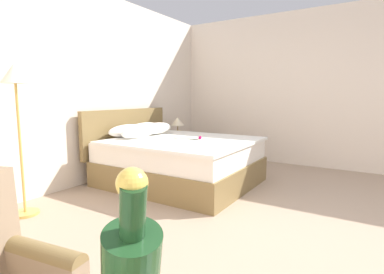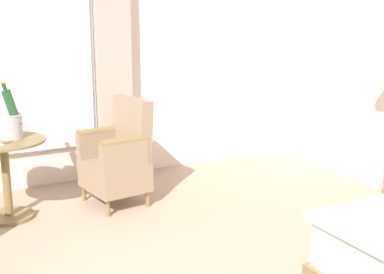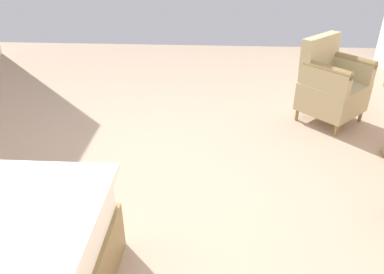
{
  "view_description": "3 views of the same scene",
  "coord_description": "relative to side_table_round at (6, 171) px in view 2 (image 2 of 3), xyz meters",
  "views": [
    {
      "loc": [
        -2.64,
        -0.45,
        1.27
      ],
      "look_at": [
        -0.67,
        0.78,
        0.96
      ],
      "focal_mm": 28.0,
      "sensor_mm": 36.0,
      "label": 1
    },
    {
      "loc": [
        2.23,
        -0.86,
        1.75
      ],
      "look_at": [
        -0.69,
        0.66,
        0.96
      ],
      "focal_mm": 50.0,
      "sensor_mm": 36.0,
      "label": 2
    },
    {
      "loc": [
        -0.49,
        2.81,
        1.91
      ],
      "look_at": [
        -0.38,
        0.86,
        0.8
      ],
      "focal_mm": 35.0,
      "sensor_mm": 36.0,
      "label": 3
    }
  ],
  "objects": [
    {
      "name": "champagne_bucket",
      "position": [
        -0.04,
        0.08,
        0.41
      ],
      "size": [
        0.21,
        0.21,
        0.49
      ],
      "color": "#B3AEB0",
      "rests_on": "side_table_round"
    },
    {
      "name": "wall_window_side",
      "position": [
        -0.8,
        0.26,
        0.97
      ],
      "size": [
        0.27,
        6.43,
        2.81
      ],
      "color": "silver",
      "rests_on": "ground"
    },
    {
      "name": "side_table_round",
      "position": [
        0.0,
        0.0,
        0.0
      ],
      "size": [
        0.69,
        0.69,
        0.69
      ],
      "color": "olive",
      "rests_on": "ground"
    },
    {
      "name": "armchair_by_window",
      "position": [
        0.08,
        0.98,
        0.02
      ],
      "size": [
        0.64,
        0.58,
        0.97
      ],
      "color": "olive",
      "rests_on": "ground"
    }
  ]
}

